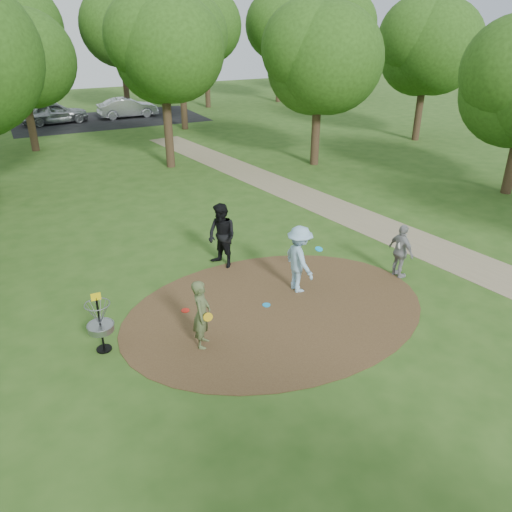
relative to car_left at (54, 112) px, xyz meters
name	(u,v)px	position (x,y,z in m)	size (l,w,h in m)	color
ground	(276,310)	(1.90, -30.19, -0.81)	(100.00, 100.00, 0.00)	#2D5119
dirt_clearing	(276,310)	(1.90, -30.19, -0.80)	(8.40, 8.40, 0.02)	#47301C
footpath	(409,239)	(8.40, -28.19, -0.80)	(2.00, 40.00, 0.01)	#8C7A5B
parking_lot	(109,120)	(3.90, -0.19, -0.80)	(14.00, 8.00, 0.01)	black
player_observer_with_disc	(202,314)	(-0.44, -30.78, 0.06)	(0.68, 0.76, 1.74)	#505D36
player_throwing_with_disc	(299,259)	(2.99, -29.53, 0.18)	(1.18, 1.29, 1.97)	#93BDDB
player_walking_with_disc	(222,236)	(1.68, -27.10, 0.22)	(1.07, 1.20, 2.05)	black
player_waiting_with_disc	(401,251)	(6.13, -30.18, 0.03)	(0.43, 0.98, 1.67)	gray
disc_ground_cyan	(266,305)	(1.76, -29.89, -0.78)	(0.22, 0.22, 0.02)	#1B96D9
disc_ground_red	(185,310)	(-0.31, -29.15, -0.78)	(0.22, 0.22, 0.02)	red
car_left	(54,112)	(0.00, 0.00, 0.00)	(1.90, 4.73, 1.61)	#959A9C
car_right	(127,108)	(5.44, 0.04, -0.06)	(1.58, 4.52, 1.49)	#B2B3BA
disc_golf_basket	(99,318)	(-2.60, -29.89, 0.07)	(0.63, 0.63, 1.54)	black
tree_ring	(191,75)	(3.16, -20.98, 4.30)	(37.05, 45.13, 8.75)	#332316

